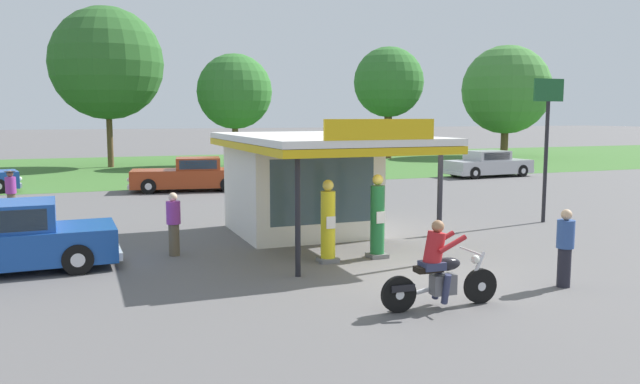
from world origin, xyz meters
name	(u,v)px	position (x,y,z in m)	size (l,w,h in m)	color
ground_plane	(419,273)	(0.00, 0.00, 0.00)	(300.00, 300.00, 0.00)	#5B5959
grass_verge_strip	(189,167)	(0.00, 30.00, 0.00)	(120.00, 24.00, 0.01)	#3D6B2D
service_station_kiosk	(304,177)	(-0.81, 5.10, 1.66)	(4.34, 7.25, 3.31)	silver
gas_pump_nearside	(328,225)	(-1.44, 1.72, 0.88)	(0.44, 0.44, 1.92)	slate
gas_pump_offside	(377,220)	(-0.17, 1.72, 0.92)	(0.44, 0.44, 2.00)	slate
motorcycle_with_rider	(439,272)	(-0.92, -2.24, 0.65)	(2.28, 0.70, 1.58)	black
parked_car_back_row_left	(312,165)	(5.26, 20.83, 0.67)	(5.27, 2.12, 1.43)	#B7B7BC
parked_car_back_row_centre	(488,165)	(14.46, 17.47, 0.66)	(5.09, 2.19, 1.43)	#B7B7BC
parked_car_back_row_far_right	(190,176)	(-2.10, 16.79, 0.68)	(5.38, 2.62, 1.49)	#993819
bystander_chatting_near_pumps	(333,169)	(4.24, 15.23, 0.93)	(0.34, 0.34, 1.76)	black
bystander_leaning_by_kiosk	(11,192)	(-8.92, 11.59, 0.83)	(0.34, 0.34, 1.56)	brown
bystander_standing_back_lot	(174,223)	(-4.68, 3.69, 0.81)	(0.34, 0.34, 1.54)	brown
bystander_admiring_sedan	(565,247)	(2.13, -1.96, 0.82)	(0.34, 0.34, 1.56)	black
tree_oak_distant_spare	(389,82)	(16.06, 32.68, 5.92)	(5.45, 5.45, 8.68)	brown
tree_oak_right	(234,93)	(3.12, 30.01, 4.89)	(5.01, 5.01, 7.47)	brown
tree_oak_left	(110,66)	(-4.58, 31.69, 6.52)	(7.21, 7.21, 10.31)	brown
tree_oak_far_right	(506,90)	(26.26, 31.49, 5.45)	(7.22, 7.22, 9.08)	brown
roadside_pole_sign	(547,124)	(7.00, 4.31, 3.10)	(1.10, 0.12, 4.52)	black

